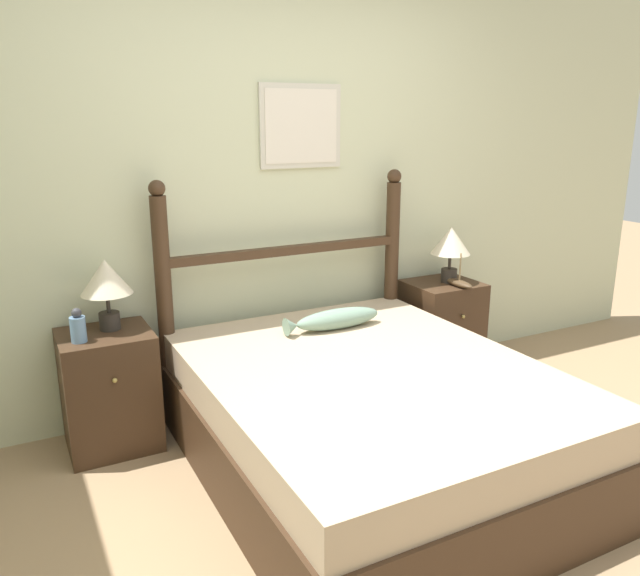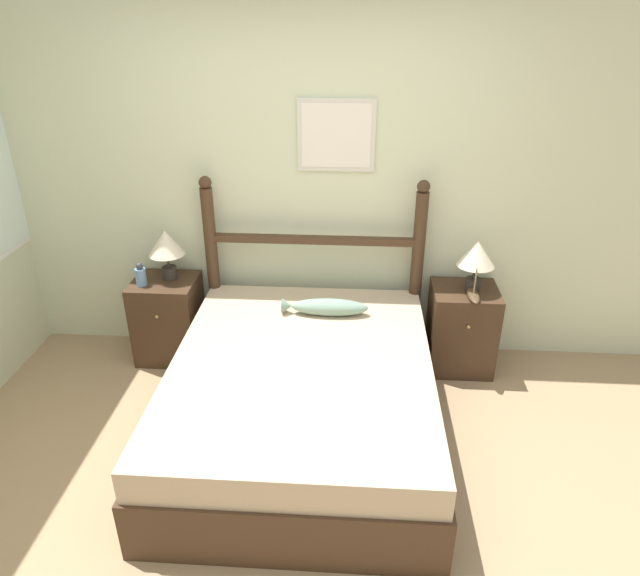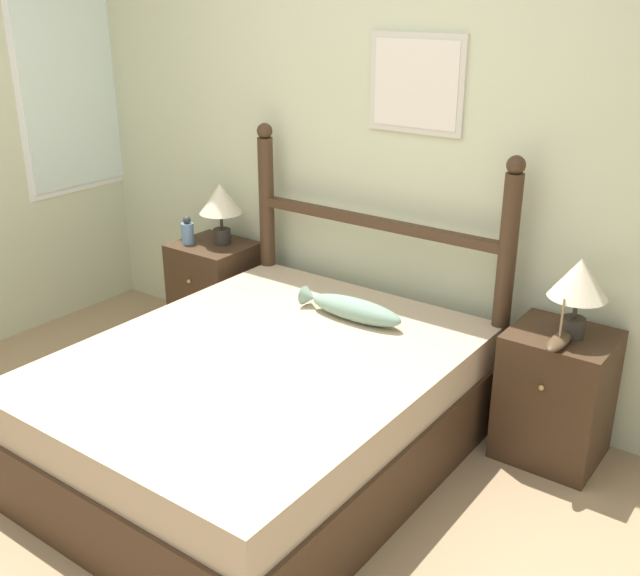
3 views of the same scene
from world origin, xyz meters
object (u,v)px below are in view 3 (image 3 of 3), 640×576
nightstand_left (216,292)px  nightstand_right (555,395)px  fish_pillow (352,309)px  bed (262,407)px  table_lamp_left (220,202)px  model_boat (559,341)px  bottle (188,231)px  table_lamp_right (579,282)px

nightstand_left → nightstand_right: same height
fish_pillow → nightstand_left: bearing=167.7°
bed → nightstand_right: (1.08, 0.83, 0.05)m
table_lamp_left → fish_pillow: bearing=-14.8°
bed → nightstand_left: bearing=142.6°
bed → model_boat: 1.36m
nightstand_left → fish_pillow: 1.26m
table_lamp_left → bottle: (-0.17, -0.12, -0.19)m
table_lamp_right → fish_pillow: (-1.01, -0.25, -0.29)m
table_lamp_left → model_boat: (2.15, -0.18, -0.24)m
bed → table_lamp_left: 1.50m
nightstand_right → table_lamp_left: size_ratio=1.71×
table_lamp_left → bottle: table_lamp_left is taller
bed → table_lamp_right: 1.52m
fish_pillow → nightstand_right: bearing=15.1°
nightstand_left → table_lamp_left: table_lamp_left is taller
nightstand_left → model_boat: model_boat is taller
nightstand_left → bottle: bearing=-148.0°
table_lamp_right → bottle: (-2.33, -0.07, -0.19)m
bed → fish_pillow: size_ratio=3.38×
model_boat → nightstand_right: bearing=100.0°
nightstand_right → bed: bearing=-142.6°
model_boat → fish_pillow: size_ratio=0.41×
model_boat → fish_pillow: model_boat is taller
bottle → table_lamp_right: bearing=1.8°
table_lamp_left → table_lamp_right: (2.16, -0.05, 0.00)m
table_lamp_left → fish_pillow: table_lamp_left is taller
nightstand_left → model_boat: bearing=-3.4°
bed → table_lamp_right: size_ratio=5.31×
model_boat → bottle: bearing=178.7°
bottle → model_boat: 2.32m
table_lamp_left → fish_pillow: (1.16, -0.31, -0.29)m
bed → fish_pillow: (0.11, 0.57, 0.33)m
bed → model_boat: size_ratio=8.23×
nightstand_right → table_lamp_left: bearing=178.8°
nightstand_left → table_lamp_left: size_ratio=1.71×
bottle → fish_pillow: bearing=-7.8°
nightstand_left → bottle: 0.42m
nightstand_right → table_lamp_left: table_lamp_left is taller
bed → fish_pillow: 0.66m
nightstand_right → table_lamp_left: 2.20m
bed → bottle: bearing=148.3°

